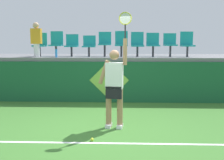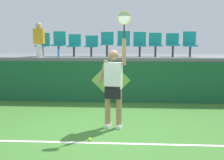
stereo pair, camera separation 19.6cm
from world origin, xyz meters
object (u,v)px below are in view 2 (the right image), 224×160
at_px(stadium_chair_1, 59,43).
at_px(spectator_0, 39,39).
at_px(stadium_chair_4, 107,42).
at_px(stadium_chair_5, 124,43).
at_px(stadium_chair_8, 173,43).
at_px(stadium_chair_7, 155,43).
at_px(stadium_chair_9, 190,43).
at_px(water_bottle, 58,53).
at_px(stadium_chair_0, 43,44).
at_px(tennis_player, 114,84).
at_px(stadium_chair_2, 74,44).
at_px(tennis_ball, 90,139).
at_px(stadium_chair_6, 140,43).
at_px(stadium_chair_3, 91,45).

height_order(stadium_chair_1, spectator_0, spectator_0).
xyz_separation_m(stadium_chair_4, stadium_chair_5, (0.58, 0.01, -0.00)).
bearing_deg(stadium_chair_8, stadium_chair_7, 179.63).
bearing_deg(stadium_chair_7, stadium_chair_9, 0.25).
height_order(water_bottle, stadium_chair_7, stadium_chair_7).
xyz_separation_m(stadium_chair_0, stadium_chair_8, (4.56, -0.01, 0.01)).
height_order(water_bottle, stadium_chair_0, stadium_chair_0).
height_order(tennis_player, stadium_chair_7, tennis_player).
distance_m(stadium_chair_5, stadium_chair_7, 1.10).
bearing_deg(stadium_chair_0, stadium_chair_5, 0.06).
height_order(stadium_chair_2, stadium_chair_4, stadium_chair_4).
height_order(tennis_ball, spectator_0, spectator_0).
height_order(tennis_ball, stadium_chair_2, stadium_chair_2).
xyz_separation_m(stadium_chair_2, stadium_chair_6, (2.30, 0.01, 0.03)).
relative_size(stadium_chair_2, stadium_chair_5, 0.88).
bearing_deg(stadium_chair_1, stadium_chair_9, 0.00).
bearing_deg(water_bottle, stadium_chair_9, 8.72).
bearing_deg(stadium_chair_5, tennis_ball, -96.86).
bearing_deg(spectator_0, stadium_chair_4, 10.31).
height_order(tennis_player, spectator_0, spectator_0).
height_order(water_bottle, stadium_chair_8, stadium_chair_8).
distance_m(tennis_player, stadium_chair_8, 4.18).
bearing_deg(stadium_chair_7, spectator_0, -173.99).
distance_m(stadium_chair_3, stadium_chair_4, 0.56).
distance_m(stadium_chair_1, stadium_chair_6, 2.85).
relative_size(stadium_chair_2, spectator_0, 0.67).
bearing_deg(stadium_chair_4, stadium_chair_7, 0.04).
distance_m(stadium_chair_0, stadium_chair_6, 3.43).
bearing_deg(stadium_chair_3, stadium_chair_0, 179.73).
relative_size(water_bottle, stadium_chair_3, 0.38).
distance_m(water_bottle, stadium_chair_9, 4.49).
height_order(stadium_chair_3, stadium_chair_6, stadium_chair_6).
bearing_deg(stadium_chair_5, spectator_0, -171.61).
bearing_deg(stadium_chair_3, tennis_player, -74.69).
height_order(stadium_chair_0, stadium_chair_9, stadium_chair_9).
xyz_separation_m(tennis_ball, stadium_chair_7, (1.65, 4.57, 1.87)).
xyz_separation_m(tennis_ball, stadium_chair_3, (-0.58, 4.56, 1.82)).
bearing_deg(stadium_chair_1, stadium_chair_7, -0.09).
bearing_deg(water_bottle, stadium_chair_5, 17.55).
bearing_deg(stadium_chair_3, stadium_chair_7, 0.16).
xyz_separation_m(tennis_player, stadium_chair_3, (-1.00, 3.65, 0.85)).
height_order(tennis_ball, stadium_chair_9, stadium_chair_9).
relative_size(water_bottle, spectator_0, 0.24).
height_order(tennis_player, stadium_chair_0, tennis_player).
bearing_deg(stadium_chair_1, spectator_0, -143.82).
bearing_deg(stadium_chair_0, stadium_chair_1, 0.29).
bearing_deg(stadium_chair_1, stadium_chair_0, -179.71).
relative_size(stadium_chair_4, spectator_0, 0.74).
height_order(water_bottle, stadium_chair_1, stadium_chair_1).
bearing_deg(stadium_chair_2, stadium_chair_1, 179.27).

